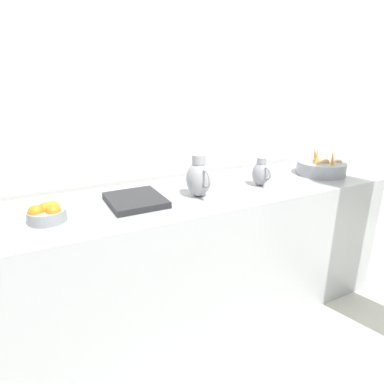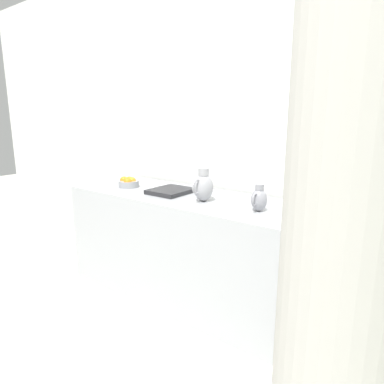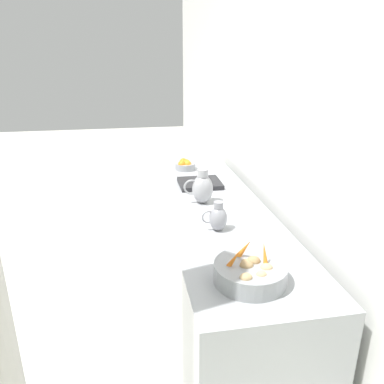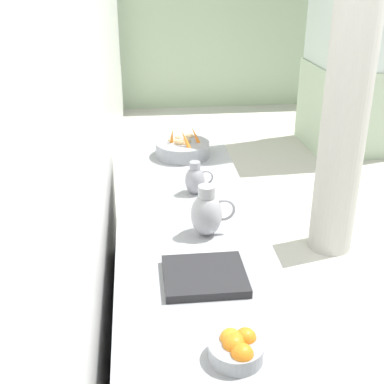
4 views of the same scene
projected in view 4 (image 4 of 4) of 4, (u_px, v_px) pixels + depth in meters
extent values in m
cube|color=white|center=(89.00, 86.00, 2.71)|extent=(0.10, 9.05, 3.00)
cube|color=#9EA0A5|center=(191.00, 308.00, 2.76)|extent=(0.72, 2.65, 0.90)
cylinder|color=gray|center=(183.00, 149.00, 3.46)|extent=(0.35, 0.35, 0.09)
torus|color=gray|center=(183.00, 155.00, 3.48)|extent=(0.20, 0.20, 0.01)
cone|color=orange|center=(196.00, 136.00, 3.44)|extent=(0.09, 0.08, 0.13)
cone|color=orange|center=(186.00, 140.00, 3.36)|extent=(0.09, 0.09, 0.14)
cone|color=orange|center=(172.00, 137.00, 3.41)|extent=(0.04, 0.07, 0.14)
ellipsoid|color=#9E7F56|center=(179.00, 144.00, 3.42)|extent=(0.07, 0.06, 0.05)
ellipsoid|color=tan|center=(172.00, 141.00, 3.47)|extent=(0.06, 0.05, 0.04)
ellipsoid|color=#9E7F56|center=(186.00, 142.00, 3.45)|extent=(0.07, 0.06, 0.05)
ellipsoid|color=tan|center=(178.00, 138.00, 3.52)|extent=(0.05, 0.04, 0.04)
ellipsoid|color=tan|center=(190.00, 137.00, 3.54)|extent=(0.06, 0.05, 0.05)
ellipsoid|color=#9E7F56|center=(185.00, 144.00, 3.42)|extent=(0.05, 0.05, 0.04)
cylinder|color=gray|center=(236.00, 351.00, 1.78)|extent=(0.19, 0.19, 0.06)
sphere|color=orange|center=(242.00, 355.00, 1.72)|extent=(0.08, 0.08, 0.08)
sphere|color=orange|center=(234.00, 343.00, 1.78)|extent=(0.08, 0.08, 0.08)
sphere|color=orange|center=(234.00, 345.00, 1.76)|extent=(0.08, 0.08, 0.08)
sphere|color=orange|center=(246.00, 338.00, 1.80)|extent=(0.07, 0.07, 0.07)
sphere|color=orange|center=(231.00, 339.00, 1.79)|extent=(0.08, 0.08, 0.08)
ellipsoid|color=#939399|center=(206.00, 215.00, 2.51)|extent=(0.15, 0.15, 0.21)
cylinder|color=#939399|center=(207.00, 191.00, 2.46)|extent=(0.08, 0.08, 0.06)
torus|color=#939399|center=(224.00, 210.00, 2.51)|extent=(0.11, 0.01, 0.11)
ellipsoid|color=gray|center=(195.00, 180.00, 2.93)|extent=(0.11, 0.11, 0.16)
cylinder|color=gray|center=(195.00, 165.00, 2.90)|extent=(0.06, 0.06, 0.04)
torus|color=gray|center=(206.00, 177.00, 2.93)|extent=(0.08, 0.01, 0.08)
cube|color=#232326|center=(205.00, 276.00, 2.20)|extent=(0.34, 0.30, 0.04)
cube|color=#ADC1A3|center=(363.00, 106.00, 6.05)|extent=(1.28, 1.00, 0.95)
cube|color=silver|center=(378.00, 1.00, 5.57)|extent=(1.23, 0.96, 1.31)
cylinder|color=#B2AFA8|center=(353.00, 52.00, 3.54)|extent=(0.33, 0.33, 3.00)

